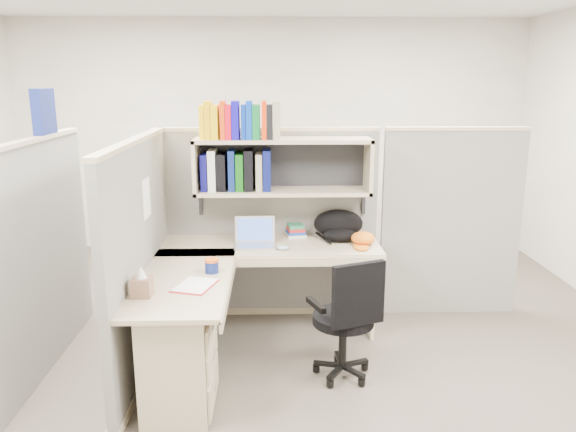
{
  "coord_description": "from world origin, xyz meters",
  "views": [
    {
      "loc": [
        0.03,
        -3.73,
        2.02
      ],
      "look_at": [
        0.13,
        0.25,
        1.04
      ],
      "focal_mm": 35.0,
      "sensor_mm": 36.0,
      "label": 1
    }
  ],
  "objects_px": {
    "laptop": "(255,233)",
    "desk": "(209,324)",
    "backpack": "(339,225)",
    "snack_canister": "(212,265)",
    "task_chair": "(346,337)"
  },
  "relations": [
    {
      "from": "laptop",
      "to": "desk",
      "type": "bearing_deg",
      "value": -111.51
    },
    {
      "from": "desk",
      "to": "backpack",
      "type": "xyz_separation_m",
      "value": [
        0.97,
        0.98,
        0.41
      ]
    },
    {
      "from": "desk",
      "to": "laptop",
      "type": "xyz_separation_m",
      "value": [
        0.29,
        0.79,
        0.41
      ]
    },
    {
      "from": "snack_canister",
      "to": "backpack",
      "type": "bearing_deg",
      "value": 39.46
    },
    {
      "from": "desk",
      "to": "laptop",
      "type": "height_order",
      "value": "laptop"
    },
    {
      "from": "task_chair",
      "to": "laptop",
      "type": "bearing_deg",
      "value": 130.15
    },
    {
      "from": "backpack",
      "to": "task_chair",
      "type": "height_order",
      "value": "backpack"
    },
    {
      "from": "laptop",
      "to": "snack_canister",
      "type": "bearing_deg",
      "value": -116.5
    },
    {
      "from": "backpack",
      "to": "task_chair",
      "type": "relative_size",
      "value": 0.46
    },
    {
      "from": "backpack",
      "to": "laptop",
      "type": "bearing_deg",
      "value": -162.63
    },
    {
      "from": "backpack",
      "to": "snack_canister",
      "type": "height_order",
      "value": "backpack"
    },
    {
      "from": "laptop",
      "to": "backpack",
      "type": "height_order",
      "value": "backpack"
    },
    {
      "from": "snack_canister",
      "to": "task_chair",
      "type": "distance_m",
      "value": 1.03
    },
    {
      "from": "desk",
      "to": "snack_canister",
      "type": "relative_size",
      "value": 17.76
    },
    {
      "from": "laptop",
      "to": "backpack",
      "type": "relative_size",
      "value": 0.78
    }
  ]
}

